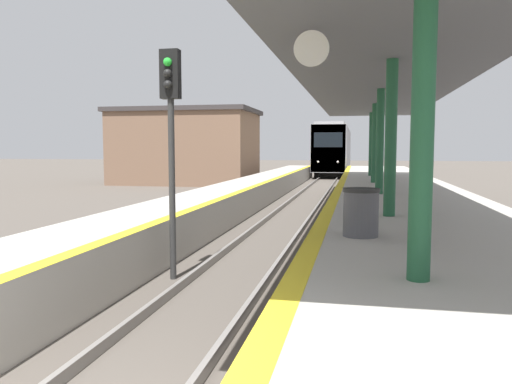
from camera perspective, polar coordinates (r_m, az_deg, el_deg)
name	(u,v)px	position (r m, az deg, el deg)	size (l,w,h in m)	color
train	(335,149)	(51.81, 9.00, 4.82)	(2.79, 24.00, 4.66)	black
signal_near	(171,120)	(9.52, -9.71, 8.12)	(0.36, 0.31, 4.31)	#2D2D2D
station_canopy	(381,88)	(16.86, 14.11, 11.47)	(4.80, 27.34, 3.60)	#1E5133
trash_bin	(361,212)	(8.63, 11.89, -2.27)	(0.62, 0.62, 0.82)	#4C4C51
station_building	(186,146)	(35.80, -7.98, 5.19)	(9.86, 6.63, 5.22)	brown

